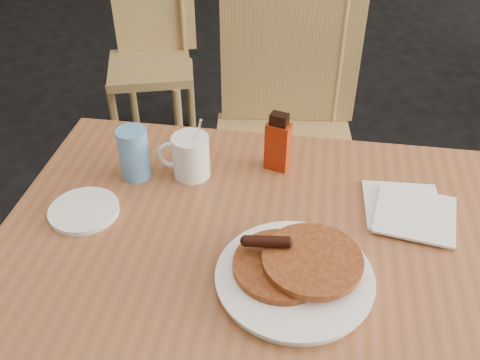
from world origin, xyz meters
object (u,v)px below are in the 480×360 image
(main_table, at_px, (271,248))
(syrup_bottle, at_px, (278,143))
(chair_main_far, at_px, (287,109))
(coffee_mug, at_px, (190,155))
(blue_tumbler, at_px, (134,153))
(pancake_plate, at_px, (295,272))
(chair_wall_extra, at_px, (152,42))

(main_table, distance_m, syrup_bottle, 0.26)
(main_table, height_order, syrup_bottle, syrup_bottle)
(chair_main_far, height_order, coffee_mug, chair_main_far)
(chair_main_far, distance_m, blue_tumbler, 0.70)
(main_table, relative_size, syrup_bottle, 8.22)
(pancake_plate, distance_m, blue_tumbler, 0.47)
(chair_main_far, height_order, syrup_bottle, chair_main_far)
(coffee_mug, bearing_deg, chair_wall_extra, 89.01)
(chair_main_far, distance_m, pancake_plate, 0.88)
(chair_wall_extra, relative_size, coffee_mug, 5.18)
(main_table, relative_size, coffee_mug, 7.49)
(chair_wall_extra, bearing_deg, chair_main_far, -63.23)
(chair_main_far, bearing_deg, blue_tumbler, -124.13)
(coffee_mug, relative_size, syrup_bottle, 1.10)
(main_table, xyz_separation_m, blue_tumbler, (-0.33, 0.17, 0.11))
(coffee_mug, height_order, blue_tumbler, coffee_mug)
(coffee_mug, distance_m, blue_tumbler, 0.13)
(chair_wall_extra, xyz_separation_m, pancake_plate, (0.68, -1.62, 0.28))
(blue_tumbler, bearing_deg, chair_main_far, 59.82)
(pancake_plate, distance_m, coffee_mug, 0.39)
(syrup_bottle, height_order, blue_tumbler, syrup_bottle)
(chair_main_far, bearing_deg, coffee_mug, -114.62)
(chair_main_far, height_order, chair_wall_extra, chair_main_far)
(main_table, xyz_separation_m, chair_wall_extra, (-0.63, 1.50, -0.21))
(chair_wall_extra, relative_size, blue_tumbler, 6.77)
(chair_main_far, distance_m, syrup_bottle, 0.56)
(pancake_plate, bearing_deg, chair_main_far, 92.37)
(chair_wall_extra, distance_m, blue_tumbler, 1.40)
(main_table, distance_m, chair_main_far, 0.76)
(chair_main_far, distance_m, coffee_mug, 0.64)
(coffee_mug, bearing_deg, pancake_plate, -69.62)
(main_table, distance_m, chair_wall_extra, 1.64)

